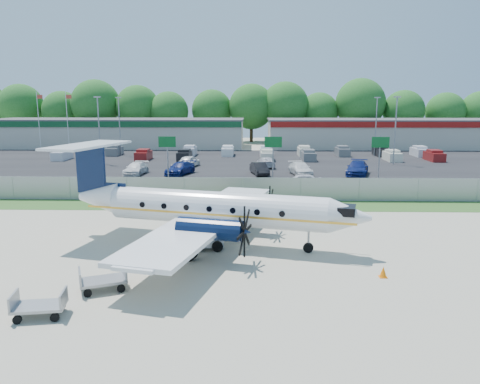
{
  "coord_description": "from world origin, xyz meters",
  "views": [
    {
      "loc": [
        0.8,
        -25.49,
        8.42
      ],
      "look_at": [
        0.0,
        6.0,
        2.3
      ],
      "focal_mm": 35.0,
      "sensor_mm": 36.0,
      "label": 1
    }
  ],
  "objects_px": {
    "pushback_tug": "(202,236)",
    "baggage_cart_near": "(39,305)",
    "baggage_cart_far": "(103,280)",
    "aircraft": "(211,208)"
  },
  "relations": [
    {
      "from": "pushback_tug",
      "to": "baggage_cart_near",
      "type": "bearing_deg",
      "value": -121.35
    },
    {
      "from": "baggage_cart_near",
      "to": "baggage_cart_far",
      "type": "xyz_separation_m",
      "value": [
        1.69,
        2.7,
        0.02
      ]
    },
    {
      "from": "pushback_tug",
      "to": "baggage_cart_near",
      "type": "height_order",
      "value": "pushback_tug"
    },
    {
      "from": "aircraft",
      "to": "baggage_cart_near",
      "type": "height_order",
      "value": "aircraft"
    },
    {
      "from": "aircraft",
      "to": "pushback_tug",
      "type": "relative_size",
      "value": 6.63
    },
    {
      "from": "baggage_cart_near",
      "to": "baggage_cart_far",
      "type": "bearing_deg",
      "value": 57.98
    },
    {
      "from": "baggage_cart_near",
      "to": "aircraft",
      "type": "bearing_deg",
      "value": 58.58
    },
    {
      "from": "pushback_tug",
      "to": "baggage_cart_far",
      "type": "relative_size",
      "value": 1.21
    },
    {
      "from": "aircraft",
      "to": "baggage_cart_far",
      "type": "bearing_deg",
      "value": -121.18
    },
    {
      "from": "aircraft",
      "to": "pushback_tug",
      "type": "xyz_separation_m",
      "value": [
        -0.45,
        -0.71,
        -1.54
      ]
    }
  ]
}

